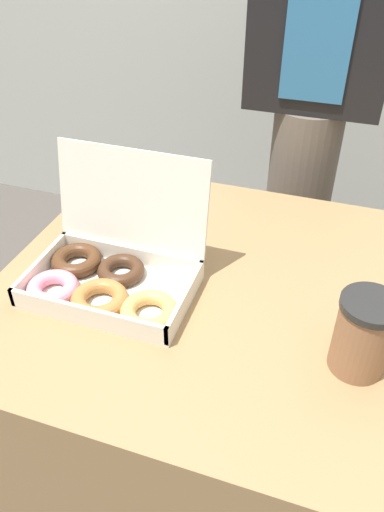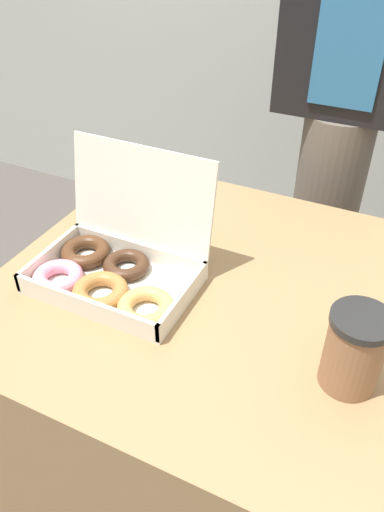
% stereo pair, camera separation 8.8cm
% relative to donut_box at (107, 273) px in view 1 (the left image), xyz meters
% --- Properties ---
extents(ground_plane, '(14.00, 14.00, 0.00)m').
position_rel_donut_box_xyz_m(ground_plane, '(0.24, 0.08, -0.75)').
color(ground_plane, '#4C4742').
extents(table, '(0.95, 0.77, 0.71)m').
position_rel_donut_box_xyz_m(table, '(0.24, 0.08, -0.39)').
color(table, '#99754C').
rests_on(table, ground_plane).
extents(donut_box, '(0.34, 0.26, 0.24)m').
position_rel_donut_box_xyz_m(donut_box, '(0.00, 0.00, 0.00)').
color(donut_box, silver).
rests_on(donut_box, table).
extents(coffee_cup, '(0.09, 0.09, 0.14)m').
position_rel_donut_box_xyz_m(coffee_cup, '(0.47, -0.05, 0.03)').
color(coffee_cup, '#8C6042').
rests_on(coffee_cup, table).
extents(person_customer, '(0.35, 0.21, 1.63)m').
position_rel_donut_box_xyz_m(person_customer, '(0.27, 0.71, 0.17)').
color(person_customer, '#665B51').
rests_on(person_customer, ground_plane).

